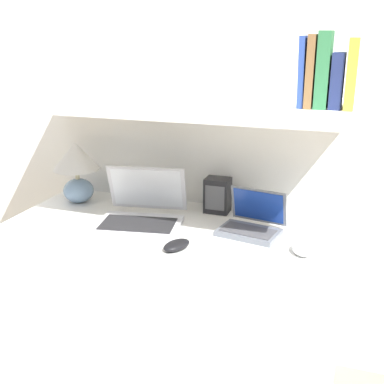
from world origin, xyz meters
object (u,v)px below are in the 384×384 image
at_px(second_mouse, 302,249).
at_px(book_yellow, 352,74).
at_px(laptop_large, 141,213).
at_px(book_navy, 337,81).
at_px(table_lamp, 77,166).
at_px(computer_mouse, 177,245).
at_px(router_box, 218,195).
at_px(book_brown, 312,71).
at_px(laptop_small, 252,223).
at_px(book_green, 324,70).
at_px(book_blue, 303,72).

bearing_deg(second_mouse, book_yellow, 51.02).
xyz_separation_m(laptop_large, book_navy, (0.74, 0.06, 0.56)).
relative_size(table_lamp, computer_mouse, 2.11).
height_order(computer_mouse, router_box, router_box).
distance_m(laptop_large, book_brown, 0.88).
distance_m(laptop_small, book_yellow, 0.67).
bearing_deg(book_yellow, laptop_large, -175.90).
xyz_separation_m(router_box, book_brown, (0.39, -0.18, 0.56)).
distance_m(table_lamp, book_brown, 1.14).
xyz_separation_m(book_navy, book_green, (-0.05, 0.00, 0.04)).
height_order(laptop_large, second_mouse, laptop_large).
relative_size(table_lamp, router_box, 1.84).
bearing_deg(book_yellow, book_navy, 180.00).
relative_size(computer_mouse, book_navy, 0.73).
bearing_deg(book_blue, laptop_large, -174.82).
distance_m(table_lamp, laptop_large, 0.44).
bearing_deg(book_navy, book_green, 180.00).
bearing_deg(laptop_small, table_lamp, 173.58).
height_order(book_navy, book_blue, book_blue).
bearing_deg(laptop_small, laptop_large, -172.89).
distance_m(laptop_large, second_mouse, 0.68).
bearing_deg(book_yellow, book_green, 180.00).
xyz_separation_m(table_lamp, second_mouse, (1.07, -0.23, -0.16)).
height_order(laptop_large, router_box, laptop_large).
bearing_deg(book_navy, book_blue, 180.00).
distance_m(second_mouse, book_blue, 0.63).
xyz_separation_m(book_green, book_blue, (-0.07, 0.00, -0.01)).
bearing_deg(table_lamp, laptop_small, -6.42).
relative_size(laptop_large, book_green, 1.51).
relative_size(laptop_large, book_yellow, 1.65).
relative_size(second_mouse, book_blue, 0.52).
relative_size(computer_mouse, router_box, 0.87).
xyz_separation_m(table_lamp, computer_mouse, (0.63, -0.35, -0.16)).
relative_size(second_mouse, book_green, 0.49).
bearing_deg(second_mouse, laptop_small, 147.31).
distance_m(second_mouse, book_brown, 0.63).
bearing_deg(book_green, book_blue, 180.00).
xyz_separation_m(book_navy, book_blue, (-0.12, 0.00, 0.03)).
bearing_deg(book_navy, table_lamp, 175.09).
bearing_deg(computer_mouse, laptop_large, 140.16).
distance_m(laptop_large, book_navy, 0.93).
relative_size(second_mouse, book_brown, 0.51).
distance_m(book_yellow, book_green, 0.09).
relative_size(second_mouse, book_navy, 0.68).
height_order(laptop_large, book_green, book_green).
height_order(table_lamp, book_green, book_green).
height_order(laptop_large, laptop_small, laptop_large).
distance_m(laptop_large, book_blue, 0.85).
bearing_deg(book_navy, second_mouse, -115.41).
xyz_separation_m(second_mouse, book_navy, (0.06, 0.14, 0.59)).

